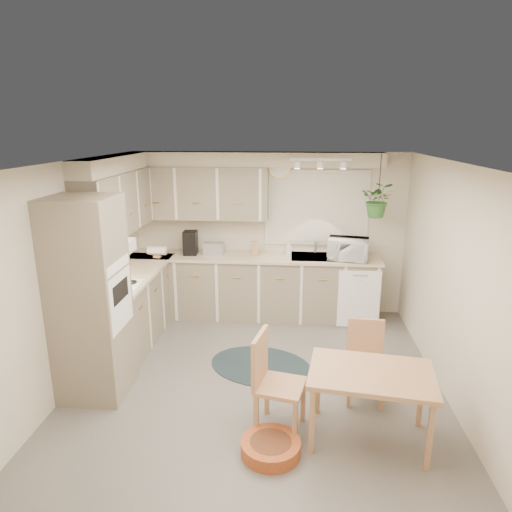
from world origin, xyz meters
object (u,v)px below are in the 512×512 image
at_px(chair_left, 281,383).
at_px(chair_back, 366,364).
at_px(braided_rug, 261,365).
at_px(microwave, 348,247).
at_px(pet_bed, 271,447).
at_px(dining_table, 369,406).

relative_size(chair_left, chair_back, 1.13).
height_order(braided_rug, microwave, microwave).
xyz_separation_m(braided_rug, pet_bed, (0.19, -1.50, 0.06)).
distance_m(braided_rug, microwave, 2.12).
height_order(chair_left, chair_back, chair_left).
bearing_deg(dining_table, braided_rug, 130.78).
xyz_separation_m(dining_table, pet_bed, (-0.86, -0.27, -0.28)).
bearing_deg(braided_rug, dining_table, -49.22).
xyz_separation_m(braided_rug, microwave, (1.12, 1.40, 1.12)).
distance_m(pet_bed, microwave, 3.23).
relative_size(dining_table, braided_rug, 0.87).
bearing_deg(braided_rug, microwave, 51.34).
distance_m(chair_back, braided_rug, 1.33).
bearing_deg(chair_back, chair_left, 35.52).
bearing_deg(pet_bed, microwave, 72.28).
height_order(chair_back, braided_rug, chair_back).
relative_size(braided_rug, microwave, 2.24).
bearing_deg(microwave, braided_rug, -119.16).
bearing_deg(microwave, pet_bed, -98.22).
height_order(chair_back, microwave, microwave).
xyz_separation_m(chair_back, braided_rug, (-1.11, 0.61, -0.41)).
xyz_separation_m(dining_table, braided_rug, (-1.06, 1.22, -0.33)).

